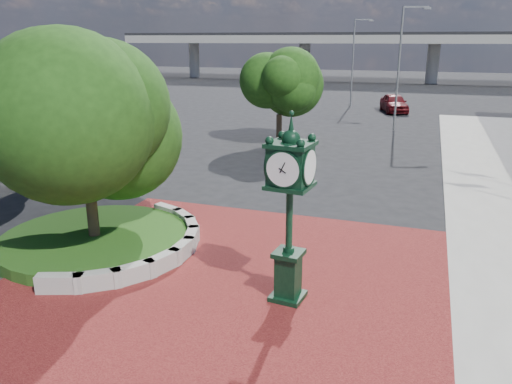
% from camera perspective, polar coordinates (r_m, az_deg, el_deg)
% --- Properties ---
extents(ground, '(200.00, 200.00, 0.00)m').
position_cam_1_polar(ground, '(15.12, -2.22, -8.61)').
color(ground, black).
rests_on(ground, ground).
extents(plaza, '(12.00, 12.00, 0.04)m').
position_cam_1_polar(plaza, '(14.28, -3.69, -10.17)').
color(plaza, maroon).
rests_on(plaza, ground).
extents(planter_wall, '(2.96, 6.77, 0.54)m').
position_cam_1_polar(planter_wall, '(16.10, -11.31, -6.22)').
color(planter_wall, '#9E9B93').
rests_on(planter_wall, ground).
extents(grass_bed, '(6.10, 6.10, 0.40)m').
position_cam_1_polar(grass_bed, '(17.34, -17.91, -5.27)').
color(grass_bed, '#1F4413').
rests_on(grass_bed, ground).
extents(overpass, '(90.00, 12.00, 7.50)m').
position_cam_1_polar(overpass, '(82.85, 16.05, 16.46)').
color(overpass, '#9E9B93').
rests_on(overpass, ground).
extents(tree_planter, '(5.20, 5.20, 6.33)m').
position_cam_1_polar(tree_planter, '(16.38, -19.03, 6.22)').
color(tree_planter, '#38281C').
rests_on(tree_planter, ground).
extents(tree_northwest, '(5.60, 5.60, 6.93)m').
position_cam_1_polar(tree_northwest, '(25.33, -26.79, 9.80)').
color(tree_northwest, '#38281C').
rests_on(tree_northwest, ground).
extents(tree_street, '(4.40, 4.40, 5.45)m').
position_cam_1_polar(tree_street, '(32.14, 2.70, 11.16)').
color(tree_street, '#38281C').
rests_on(tree_street, ground).
extents(post_clock, '(1.11, 1.11, 4.87)m').
position_cam_1_polar(post_clock, '(12.35, 3.87, -1.25)').
color(post_clock, black).
rests_on(post_clock, ground).
extents(parked_car, '(3.29, 5.33, 1.69)m').
position_cam_1_polar(parked_car, '(48.80, 15.50, 9.78)').
color(parked_car, '#510B10').
rests_on(parked_car, ground).
extents(street_lamp_near, '(1.92, 0.72, 8.75)m').
position_cam_1_polar(street_lamp_near, '(38.63, 16.37, 14.33)').
color(street_lamp_near, slate).
rests_on(street_lamp_near, ground).
extents(street_lamp_far, '(1.83, 0.74, 8.40)m').
position_cam_1_polar(street_lamp_far, '(52.15, 11.25, 15.00)').
color(street_lamp_far, slate).
rests_on(street_lamp_far, ground).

